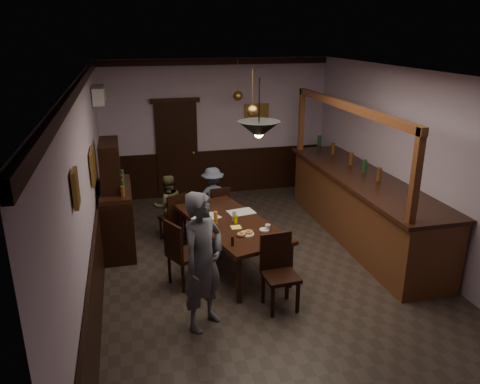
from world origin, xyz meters
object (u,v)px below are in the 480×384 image
object	(u,v)px
chair_near	(278,268)
pendant_brass_mid	(252,111)
chair_far_right	(219,207)
sideboard	(116,207)
person_seated_right	(213,197)
dining_table	(231,225)
person_seated_left	(168,206)
soda_can	(236,220)
chair_side	(181,251)
pendant_iron	(259,130)
person_standing	(203,262)
bar_counter	(361,206)
pendant_brass_far	(238,96)
coffee_cup	(268,227)
chair_far_left	(174,215)

from	to	relation	value
chair_near	pendant_brass_mid	distance (m)	2.80
chair_far_right	sideboard	xyz separation A→B (m)	(-1.81, -0.28, 0.27)
person_seated_right	sideboard	world-z (taller)	sideboard
dining_table	person_seated_right	xyz separation A→B (m)	(0.02, 1.61, -0.10)
person_seated_left	soda_can	world-z (taller)	person_seated_left
chair_side	sideboard	size ratio (longest dim) A/B	0.54
person_seated_right	soda_can	world-z (taller)	person_seated_right
dining_table	pendant_iron	size ratio (longest dim) A/B	3.10
person_standing	soda_can	bearing A→B (deg)	21.51
sideboard	bar_counter	bearing A→B (deg)	-8.29
person_seated_left	soda_can	distance (m)	1.74
person_standing	pendant_iron	size ratio (longest dim) A/B	2.32
pendant_brass_far	chair_far_right	bearing A→B (deg)	-116.62
person_seated_left	person_seated_right	world-z (taller)	person_seated_right
bar_counter	person_seated_right	bearing A→B (deg)	154.77
chair_near	person_seated_left	distance (m)	2.91
sideboard	soda_can	bearing A→B (deg)	-32.84
coffee_cup	pendant_brass_far	bearing A→B (deg)	68.85
coffee_cup	pendant_iron	world-z (taller)	pendant_iron
chair_side	pendant_iron	xyz separation A→B (m)	(1.05, -0.32, 1.78)
dining_table	person_seated_left	size ratio (longest dim) A/B	2.08
person_seated_left	pendant_brass_mid	distance (m)	2.29
dining_table	chair_far_left	xyz separation A→B (m)	(-0.76, 1.12, -0.20)
soda_can	pendant_brass_mid	world-z (taller)	pendant_brass_mid
person_seated_left	sideboard	xyz separation A→B (m)	(-0.88, -0.31, 0.18)
bar_counter	pendant_brass_mid	xyz separation A→B (m)	(-1.89, 0.46, 1.68)
dining_table	sideboard	size ratio (longest dim) A/B	1.27
chair_side	coffee_cup	world-z (taller)	chair_side
dining_table	chair_near	world-z (taller)	chair_near
bar_counter	pendant_iron	world-z (taller)	pendant_iron
chair_far_right	sideboard	distance (m)	1.85
pendant_brass_mid	chair_far_right	bearing A→B (deg)	139.11
chair_far_left	person_seated_right	bearing A→B (deg)	-173.97
chair_side	pendant_brass_far	world-z (taller)	pendant_brass_far
dining_table	pendant_brass_mid	distance (m)	1.94
pendant_iron	coffee_cup	bearing A→B (deg)	52.27
bar_counter	pendant_brass_mid	world-z (taller)	pendant_brass_mid
person_standing	person_seated_right	size ratio (longest dim) A/B	1.54
person_seated_right	bar_counter	distance (m)	2.72
chair_far_right	pendant_brass_far	world-z (taller)	pendant_brass_far
chair_far_right	chair_side	size ratio (longest dim) A/B	0.86
person_seated_left	coffee_cup	size ratio (longest dim) A/B	14.33
soda_can	person_seated_right	bearing A→B (deg)	91.39
chair_side	pendant_brass_mid	distance (m)	2.63
chair_side	person_standing	world-z (taller)	person_standing
chair_far_left	chair_side	size ratio (longest dim) A/B	0.88
soda_can	dining_table	bearing A→B (deg)	126.48
chair_near	sideboard	bearing A→B (deg)	128.19
person_seated_right	chair_far_left	bearing A→B (deg)	30.38
chair_far_right	soda_can	world-z (taller)	chair_far_right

